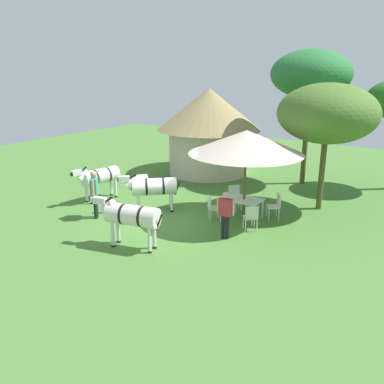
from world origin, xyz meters
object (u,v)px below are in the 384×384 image
at_px(patio_chair_near_lawn, 212,206).
at_px(zebra_toward_hut, 131,216).
at_px(patio_chair_near_hut, 251,216).
at_px(standing_watcher, 95,190).
at_px(shade_umbrella, 246,142).
at_px(zebra_nearest_camera, 153,187).
at_px(guest_beside_umbrella, 226,211).
at_px(patio_chair_east_end, 235,195).
at_px(acacia_tree_far_lawn, 311,74).
at_px(thatched_hut, 209,126).
at_px(zebra_by_umbrella, 99,177).
at_px(patio_chair_west_end, 276,205).
at_px(patio_dining_table, 244,201).
at_px(striped_lounge_chair, 143,184).
at_px(acacia_tree_right_background, 328,114).

relative_size(patio_chair_near_lawn, zebra_toward_hut, 0.40).
relative_size(patio_chair_near_hut, standing_watcher, 0.51).
distance_m(shade_umbrella, patio_chair_near_lawn, 2.54).
bearing_deg(zebra_nearest_camera, standing_watcher, 101.14).
height_order(guest_beside_umbrella, zebra_toward_hut, guest_beside_umbrella).
height_order(shade_umbrella, zebra_nearest_camera, shade_umbrella).
relative_size(patio_chair_east_end, acacia_tree_far_lawn, 0.15).
distance_m(thatched_hut, zebra_by_umbrella, 6.56).
bearing_deg(acacia_tree_far_lawn, patio_chair_near_hut, -84.03).
xyz_separation_m(patio_chair_west_end, patio_chair_near_hut, (-0.18, -1.56, 0.00)).
bearing_deg(acacia_tree_far_lawn, zebra_by_umbrella, -129.39).
distance_m(patio_dining_table, patio_chair_near_lawn, 1.15).
xyz_separation_m(patio_dining_table, guest_beside_umbrella, (0.36, -1.89, 0.29)).
bearing_deg(shade_umbrella, patio_chair_near_hut, -49.92).
height_order(guest_beside_umbrella, acacia_tree_far_lawn, acacia_tree_far_lawn).
bearing_deg(patio_chair_west_end, zebra_by_umbrella, 71.04).
bearing_deg(zebra_by_umbrella, striped_lounge_chair, -94.84).
relative_size(patio_chair_west_end, zebra_nearest_camera, 0.50).
bearing_deg(guest_beside_umbrella, shade_umbrella, 85.39).
distance_m(standing_watcher, zebra_nearest_camera, 2.12).
bearing_deg(zebra_by_umbrella, thatched_hut, -92.37).
bearing_deg(guest_beside_umbrella, zebra_nearest_camera, 154.36).
xyz_separation_m(thatched_hut, guest_beside_umbrella, (4.99, -6.72, -1.45)).
relative_size(shade_umbrella, zebra_nearest_camera, 2.17).
distance_m(patio_chair_west_end, patio_chair_east_end, 1.74).
bearing_deg(shade_umbrella, zebra_nearest_camera, -158.57).
height_order(shade_umbrella, acacia_tree_far_lawn, acacia_tree_far_lawn).
relative_size(shade_umbrella, patio_chair_west_end, 4.39).
xyz_separation_m(patio_dining_table, patio_chair_near_hut, (0.74, -0.88, -0.13)).
height_order(patio_chair_near_lawn, standing_watcher, standing_watcher).
relative_size(patio_dining_table, zebra_toward_hut, 0.55).
bearing_deg(standing_watcher, patio_chair_east_end, 99.31).
bearing_deg(patio_chair_near_hut, guest_beside_umbrella, -150.62).
bearing_deg(thatched_hut, striped_lounge_chair, -99.42).
height_order(thatched_hut, patio_chair_west_end, thatched_hut).
distance_m(shade_umbrella, acacia_tree_right_background, 3.32).
relative_size(shade_umbrella, zebra_toward_hut, 1.76).
distance_m(patio_chair_near_hut, zebra_nearest_camera, 3.95).
height_order(standing_watcher, striped_lounge_chair, standing_watcher).
height_order(shade_umbrella, zebra_toward_hut, shade_umbrella).
bearing_deg(striped_lounge_chair, zebra_toward_hut, 77.14).
relative_size(striped_lounge_chair, zebra_nearest_camera, 0.53).
height_order(thatched_hut, zebra_nearest_camera, thatched_hut).
xyz_separation_m(patio_chair_near_lawn, acacia_tree_right_background, (2.70, 3.40, 3.10)).
xyz_separation_m(patio_chair_west_end, zebra_by_umbrella, (-6.73, -2.15, 0.45)).
bearing_deg(striped_lounge_chair, patio_chair_west_end, 129.38).
bearing_deg(acacia_tree_right_background, patio_chair_east_end, -145.81).
bearing_deg(striped_lounge_chair, zebra_nearest_camera, 87.96).
bearing_deg(patio_chair_near_hut, patio_dining_table, 90.00).
distance_m(zebra_nearest_camera, acacia_tree_right_background, 6.89).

